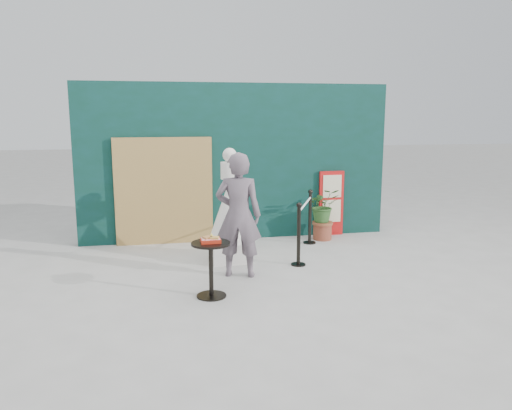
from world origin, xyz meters
TOP-DOWN VIEW (x-y plane):
  - ground at (0.00, 0.00)m, footprint 60.00×60.00m
  - back_wall at (0.00, 3.15)m, footprint 6.00×0.30m
  - bamboo_fence at (-1.40, 2.94)m, footprint 1.80×0.08m
  - woman at (-0.35, 0.77)m, footprint 0.78×0.62m
  - menu_board at (1.90, 2.95)m, footprint 0.50×0.07m
  - statue at (-0.36, 1.58)m, footprint 0.73×0.73m
  - cafe_table at (-0.86, -0.04)m, footprint 0.52×0.52m
  - food_basket at (-0.86, -0.03)m, footprint 0.26×0.19m
  - planter at (1.62, 2.63)m, footprint 0.59×0.51m
  - stanchion_barrier at (0.98, 1.75)m, footprint 0.84×1.54m

SIDE VIEW (x-z plane):
  - ground at x=0.00m, z-range 0.00..0.00m
  - stanchion_barrier at x=0.98m, z-range -0.02..1.01m
  - cafe_table at x=-0.86m, z-range 0.12..0.87m
  - planter at x=1.62m, z-range 0.08..1.09m
  - menu_board at x=1.90m, z-range 0.00..1.30m
  - statue at x=-0.36m, z-range -0.17..1.71m
  - food_basket at x=-0.86m, z-range 0.73..0.84m
  - woman at x=-0.35m, z-range 0.00..1.88m
  - bamboo_fence at x=-1.40m, z-range 0.00..2.00m
  - back_wall at x=0.00m, z-range 0.00..3.00m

